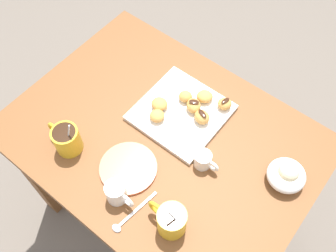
{
  "coord_description": "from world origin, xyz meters",
  "views": [
    {
      "loc": [
        -0.38,
        0.46,
        1.74
      ],
      "look_at": [
        0.0,
        -0.03,
        0.72
      ],
      "focal_mm": 40.38,
      "sensor_mm": 36.0,
      "label": 1
    }
  ],
  "objects_px": {
    "coffee_mug_mustard_left": "(171,220)",
    "coffee_mug_mustard_right": "(66,139)",
    "chocolate_sauce_pitcher": "(204,159)",
    "beignet_0": "(225,104)",
    "ice_cream_bowl": "(287,175)",
    "beignet_2": "(202,117)",
    "pastry_plate_square": "(181,112)",
    "saucer_coral_left": "(128,168)",
    "beignet_6": "(194,106)",
    "beignet_5": "(185,97)",
    "beignet_1": "(159,104)",
    "dining_table": "(163,156)",
    "beignet_3": "(205,97)",
    "cream_pitcher_white": "(116,192)"
  },
  "relations": [
    {
      "from": "coffee_mug_mustard_left",
      "to": "coffee_mug_mustard_right",
      "type": "distance_m",
      "value": 0.4
    },
    {
      "from": "coffee_mug_mustard_left",
      "to": "coffee_mug_mustard_right",
      "type": "relative_size",
      "value": 1.01
    },
    {
      "from": "chocolate_sauce_pitcher",
      "to": "beignet_0",
      "type": "bearing_deg",
      "value": -73.1
    },
    {
      "from": "chocolate_sauce_pitcher",
      "to": "beignet_0",
      "type": "height_order",
      "value": "chocolate_sauce_pitcher"
    },
    {
      "from": "coffee_mug_mustard_right",
      "to": "ice_cream_bowl",
      "type": "relative_size",
      "value": 1.24
    },
    {
      "from": "ice_cream_bowl",
      "to": "beignet_0",
      "type": "relative_size",
      "value": 2.51
    },
    {
      "from": "coffee_mug_mustard_right",
      "to": "beignet_2",
      "type": "xyz_separation_m",
      "value": [
        -0.27,
        -0.33,
        -0.01
      ]
    },
    {
      "from": "pastry_plate_square",
      "to": "saucer_coral_left",
      "type": "height_order",
      "value": "pastry_plate_square"
    },
    {
      "from": "coffee_mug_mustard_right",
      "to": "beignet_0",
      "type": "relative_size",
      "value": 3.12
    },
    {
      "from": "chocolate_sauce_pitcher",
      "to": "beignet_6",
      "type": "distance_m",
      "value": 0.19
    },
    {
      "from": "beignet_5",
      "to": "beignet_6",
      "type": "distance_m",
      "value": 0.05
    },
    {
      "from": "beignet_0",
      "to": "beignet_5",
      "type": "xyz_separation_m",
      "value": [
        0.12,
        0.06,
        0.0
      ]
    },
    {
      "from": "coffee_mug_mustard_left",
      "to": "beignet_5",
      "type": "bearing_deg",
      "value": -58.31
    },
    {
      "from": "beignet_0",
      "to": "beignet_1",
      "type": "height_order",
      "value": "same"
    },
    {
      "from": "coffee_mug_mustard_right",
      "to": "saucer_coral_left",
      "type": "distance_m",
      "value": 0.21
    },
    {
      "from": "dining_table",
      "to": "beignet_0",
      "type": "relative_size",
      "value": 21.25
    },
    {
      "from": "saucer_coral_left",
      "to": "beignet_3",
      "type": "relative_size",
      "value": 3.28
    },
    {
      "from": "pastry_plate_square",
      "to": "cream_pitcher_white",
      "type": "relative_size",
      "value": 2.58
    },
    {
      "from": "cream_pitcher_white",
      "to": "saucer_coral_left",
      "type": "bearing_deg",
      "value": -67.02
    },
    {
      "from": "chocolate_sauce_pitcher",
      "to": "beignet_0",
      "type": "distance_m",
      "value": 0.21
    },
    {
      "from": "beignet_2",
      "to": "beignet_1",
      "type": "bearing_deg",
      "value": 17.37
    },
    {
      "from": "coffee_mug_mustard_right",
      "to": "cream_pitcher_white",
      "type": "relative_size",
      "value": 1.35
    },
    {
      "from": "ice_cream_bowl",
      "to": "beignet_1",
      "type": "bearing_deg",
      "value": 4.38
    },
    {
      "from": "cream_pitcher_white",
      "to": "beignet_3",
      "type": "distance_m",
      "value": 0.43
    },
    {
      "from": "chocolate_sauce_pitcher",
      "to": "beignet_5",
      "type": "relative_size",
      "value": 2.09
    },
    {
      "from": "chocolate_sauce_pitcher",
      "to": "dining_table",
      "type": "bearing_deg",
      "value": 0.61
    },
    {
      "from": "coffee_mug_mustard_left",
      "to": "beignet_2",
      "type": "relative_size",
      "value": 2.71
    },
    {
      "from": "chocolate_sauce_pitcher",
      "to": "beignet_3",
      "type": "relative_size",
      "value": 1.73
    },
    {
      "from": "cream_pitcher_white",
      "to": "beignet_6",
      "type": "distance_m",
      "value": 0.37
    },
    {
      "from": "coffee_mug_mustard_right",
      "to": "beignet_1",
      "type": "xyz_separation_m",
      "value": [
        -0.13,
        -0.28,
        -0.02
      ]
    },
    {
      "from": "coffee_mug_mustard_left",
      "to": "cream_pitcher_white",
      "type": "distance_m",
      "value": 0.17
    },
    {
      "from": "beignet_1",
      "to": "beignet_3",
      "type": "xyz_separation_m",
      "value": [
        -0.1,
        -0.12,
        -0.0
      ]
    },
    {
      "from": "pastry_plate_square",
      "to": "beignet_1",
      "type": "xyz_separation_m",
      "value": [
        0.07,
        0.03,
        0.02
      ]
    },
    {
      "from": "beignet_0",
      "to": "beignet_2",
      "type": "distance_m",
      "value": 0.09
    },
    {
      "from": "ice_cream_bowl",
      "to": "beignet_3",
      "type": "distance_m",
      "value": 0.36
    },
    {
      "from": "dining_table",
      "to": "beignet_6",
      "type": "height_order",
      "value": "beignet_6"
    },
    {
      "from": "beignet_0",
      "to": "beignet_2",
      "type": "xyz_separation_m",
      "value": [
        0.03,
        0.09,
        0.0
      ]
    },
    {
      "from": "chocolate_sauce_pitcher",
      "to": "beignet_2",
      "type": "height_order",
      "value": "chocolate_sauce_pitcher"
    },
    {
      "from": "ice_cream_bowl",
      "to": "beignet_5",
      "type": "xyz_separation_m",
      "value": [
        0.4,
        -0.04,
        -0.0
      ]
    },
    {
      "from": "coffee_mug_mustard_right",
      "to": "beignet_3",
      "type": "relative_size",
      "value": 2.64
    },
    {
      "from": "cream_pitcher_white",
      "to": "beignet_5",
      "type": "height_order",
      "value": "cream_pitcher_white"
    },
    {
      "from": "beignet_6",
      "to": "ice_cream_bowl",
      "type": "bearing_deg",
      "value": 175.5
    },
    {
      "from": "beignet_0",
      "to": "cream_pitcher_white",
      "type": "bearing_deg",
      "value": 81.35
    },
    {
      "from": "dining_table",
      "to": "beignet_1",
      "type": "relative_size",
      "value": 17.78
    },
    {
      "from": "coffee_mug_mustard_right",
      "to": "beignet_3",
      "type": "distance_m",
      "value": 0.46
    },
    {
      "from": "chocolate_sauce_pitcher",
      "to": "saucer_coral_left",
      "type": "distance_m",
      "value": 0.23
    },
    {
      "from": "dining_table",
      "to": "coffee_mug_mustard_left",
      "type": "relative_size",
      "value": 6.71
    },
    {
      "from": "pastry_plate_square",
      "to": "saucer_coral_left",
      "type": "distance_m",
      "value": 0.26
    },
    {
      "from": "pastry_plate_square",
      "to": "beignet_2",
      "type": "xyz_separation_m",
      "value": [
        -0.07,
        -0.01,
        0.03
      ]
    },
    {
      "from": "cream_pitcher_white",
      "to": "chocolate_sauce_pitcher",
      "type": "xyz_separation_m",
      "value": [
        -0.13,
        -0.24,
        -0.01
      ]
    }
  ]
}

